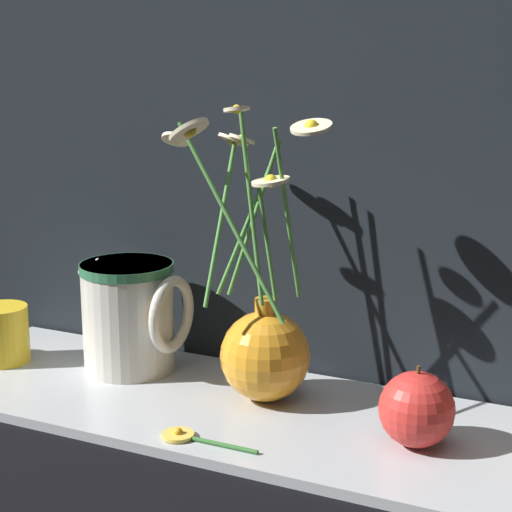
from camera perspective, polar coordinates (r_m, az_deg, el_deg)
name	(u,v)px	position (r m, az deg, el deg)	size (l,w,h in m)	color
ground_plane	(257,419)	(1.04, 0.09, -10.81)	(6.00, 6.00, 0.00)	black
shelf	(257,414)	(1.03, 0.09, -10.51)	(0.90, 0.27, 0.01)	#B2B7BC
vase_with_flowers	(264,344)	(1.04, 0.54, -5.86)	(0.21, 0.24, 0.36)	orange
yellow_mug	(3,333)	(1.22, -16.51, -4.94)	(0.08, 0.07, 0.08)	yellow
ceramic_pitcher	(130,312)	(1.14, -8.39, -3.72)	(0.15, 0.12, 0.16)	beige
orange_fruit	(417,409)	(0.95, 10.66, -10.01)	(0.08, 0.08, 0.09)	red
loose_daisy	(189,437)	(0.96, -4.48, -11.94)	(0.12, 0.04, 0.01)	#336B2D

